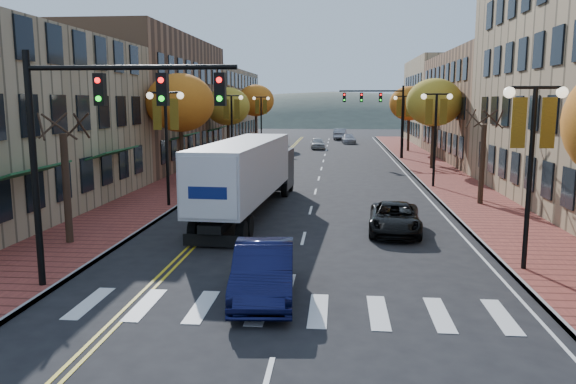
# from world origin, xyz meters

# --- Properties ---
(ground) EXTENTS (200.00, 200.00, 0.00)m
(ground) POSITION_xyz_m (0.00, 0.00, 0.00)
(ground) COLOR black
(ground) RESTS_ON ground
(sidewalk_left) EXTENTS (4.00, 85.00, 0.15)m
(sidewalk_left) POSITION_xyz_m (-9.00, 32.50, 0.07)
(sidewalk_left) COLOR brown
(sidewalk_left) RESTS_ON ground
(sidewalk_right) EXTENTS (4.00, 85.00, 0.15)m
(sidewalk_right) POSITION_xyz_m (9.00, 32.50, 0.07)
(sidewalk_right) COLOR brown
(sidewalk_right) RESTS_ON ground
(building_left_mid) EXTENTS (12.00, 24.00, 11.00)m
(building_left_mid) POSITION_xyz_m (-17.00, 36.00, 5.50)
(building_left_mid) COLOR brown
(building_left_mid) RESTS_ON ground
(building_left_far) EXTENTS (12.00, 26.00, 9.50)m
(building_left_far) POSITION_xyz_m (-17.00, 61.00, 4.75)
(building_left_far) COLOR #9E8966
(building_left_far) RESTS_ON ground
(building_right_mid) EXTENTS (15.00, 24.00, 10.00)m
(building_right_mid) POSITION_xyz_m (18.50, 42.00, 5.00)
(building_right_mid) COLOR brown
(building_right_mid) RESTS_ON ground
(building_right_far) EXTENTS (15.00, 20.00, 11.00)m
(building_right_far) POSITION_xyz_m (18.50, 64.00, 5.50)
(building_right_far) COLOR #9E8966
(building_right_far) RESTS_ON ground
(tree_left_a) EXTENTS (0.28, 0.28, 4.20)m
(tree_left_a) POSITION_xyz_m (-9.00, 8.00, 2.25)
(tree_left_a) COLOR #382619
(tree_left_a) RESTS_ON sidewalk_left
(tree_left_b) EXTENTS (4.48, 4.48, 7.21)m
(tree_left_b) POSITION_xyz_m (-9.00, 24.00, 5.45)
(tree_left_b) COLOR #382619
(tree_left_b) RESTS_ON sidewalk_left
(tree_left_c) EXTENTS (4.16, 4.16, 6.69)m
(tree_left_c) POSITION_xyz_m (-9.00, 40.00, 5.05)
(tree_left_c) COLOR #382619
(tree_left_c) RESTS_ON sidewalk_left
(tree_left_d) EXTENTS (4.61, 4.61, 7.42)m
(tree_left_d) POSITION_xyz_m (-9.00, 58.00, 5.60)
(tree_left_d) COLOR #382619
(tree_left_d) RESTS_ON sidewalk_left
(tree_right_b) EXTENTS (0.28, 0.28, 4.20)m
(tree_right_b) POSITION_xyz_m (9.00, 18.00, 2.25)
(tree_right_b) COLOR #382619
(tree_right_b) RESTS_ON sidewalk_right
(tree_right_c) EXTENTS (4.48, 4.48, 7.21)m
(tree_right_c) POSITION_xyz_m (9.00, 34.00, 5.45)
(tree_right_c) COLOR #382619
(tree_right_c) RESTS_ON sidewalk_right
(tree_right_d) EXTENTS (4.35, 4.35, 7.00)m
(tree_right_d) POSITION_xyz_m (9.00, 50.00, 5.29)
(tree_right_d) COLOR #382619
(tree_right_d) RESTS_ON sidewalk_right
(lamp_left_b) EXTENTS (1.96, 0.36, 6.05)m
(lamp_left_b) POSITION_xyz_m (-7.50, 16.00, 4.29)
(lamp_left_b) COLOR black
(lamp_left_b) RESTS_ON ground
(lamp_left_c) EXTENTS (1.96, 0.36, 6.05)m
(lamp_left_c) POSITION_xyz_m (-7.50, 34.00, 4.29)
(lamp_left_c) COLOR black
(lamp_left_c) RESTS_ON ground
(lamp_left_d) EXTENTS (1.96, 0.36, 6.05)m
(lamp_left_d) POSITION_xyz_m (-7.50, 52.00, 4.29)
(lamp_left_d) COLOR black
(lamp_left_d) RESTS_ON ground
(lamp_right_a) EXTENTS (1.96, 0.36, 6.05)m
(lamp_right_a) POSITION_xyz_m (7.50, 6.00, 4.29)
(lamp_right_a) COLOR black
(lamp_right_a) RESTS_ON ground
(lamp_right_b) EXTENTS (1.96, 0.36, 6.05)m
(lamp_right_b) POSITION_xyz_m (7.50, 24.00, 4.29)
(lamp_right_b) COLOR black
(lamp_right_b) RESTS_ON ground
(lamp_right_c) EXTENTS (1.96, 0.36, 6.05)m
(lamp_right_c) POSITION_xyz_m (7.50, 42.00, 4.29)
(lamp_right_c) COLOR black
(lamp_right_c) RESTS_ON ground
(traffic_mast_near) EXTENTS (6.10, 0.35, 7.00)m
(traffic_mast_near) POSITION_xyz_m (-5.48, 3.00, 4.92)
(traffic_mast_near) COLOR black
(traffic_mast_near) RESTS_ON ground
(traffic_mast_far) EXTENTS (6.10, 0.34, 7.00)m
(traffic_mast_far) POSITION_xyz_m (5.48, 42.00, 4.92)
(traffic_mast_far) COLOR black
(traffic_mast_far) RESTS_ON ground
(semi_truck) EXTENTS (3.23, 14.95, 3.71)m
(semi_truck) POSITION_xyz_m (-2.99, 14.93, 2.17)
(semi_truck) COLOR black
(semi_truck) RESTS_ON ground
(navy_sedan) EXTENTS (2.05, 4.90, 1.58)m
(navy_sedan) POSITION_xyz_m (-0.69, 2.89, 0.79)
(navy_sedan) COLOR black
(navy_sedan) RESTS_ON ground
(black_suv) EXTENTS (2.46, 4.75, 1.28)m
(black_suv) POSITION_xyz_m (3.82, 11.32, 0.64)
(black_suv) COLOR black
(black_suv) RESTS_ON ground
(car_far_white) EXTENTS (1.93, 4.09, 1.35)m
(car_far_white) POSITION_xyz_m (-1.03, 53.25, 0.68)
(car_far_white) COLOR silver
(car_far_white) RESTS_ON ground
(car_far_silver) EXTENTS (2.01, 4.28, 1.21)m
(car_far_silver) POSITION_xyz_m (2.72, 62.21, 0.60)
(car_far_silver) COLOR #A09EA6
(car_far_silver) RESTS_ON ground
(car_far_oncoming) EXTENTS (2.00, 4.92, 1.59)m
(car_far_oncoming) POSITION_xyz_m (1.63, 69.81, 0.79)
(car_far_oncoming) COLOR #97969D
(car_far_oncoming) RESTS_ON ground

